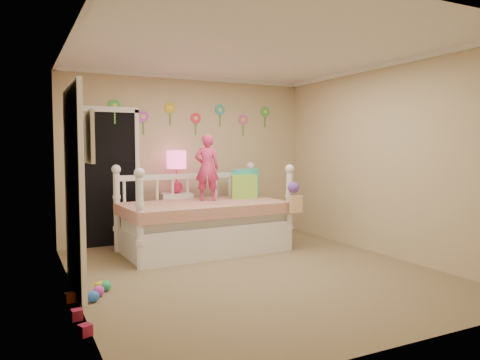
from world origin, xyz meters
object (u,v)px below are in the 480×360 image
child (207,168)px  table_lamp (176,165)px  daybed (204,207)px  nightstand (177,218)px

child → table_lamp: bearing=-41.7°
daybed → table_lamp: table_lamp is taller
daybed → table_lamp: 0.94m
daybed → child: (0.11, 0.15, 0.55)m
daybed → nightstand: size_ratio=3.00×
table_lamp → nightstand: bearing=0.0°
child → nightstand: (-0.27, 0.57, -0.79)m
child → table_lamp: 0.63m
child → nightstand: bearing=-41.7°
child → daybed: bearing=76.0°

